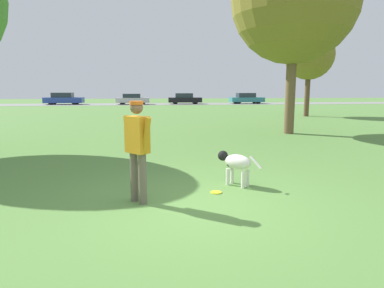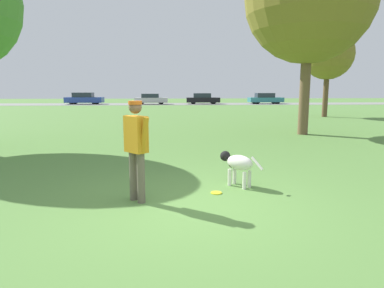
{
  "view_description": "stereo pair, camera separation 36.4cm",
  "coord_description": "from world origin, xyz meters",
  "px_view_note": "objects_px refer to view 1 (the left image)",
  "views": [
    {
      "loc": [
        -0.65,
        -5.21,
        1.87
      ],
      "look_at": [
        0.11,
        0.69,
        0.9
      ],
      "focal_mm": 32.0,
      "sensor_mm": 36.0,
      "label": 1
    },
    {
      "loc": [
        -0.28,
        -5.24,
        1.87
      ],
      "look_at": [
        0.11,
        0.69,
        0.9
      ],
      "focal_mm": 32.0,
      "sensor_mm": 36.0,
      "label": 2
    }
  ],
  "objects_px": {
    "frisbee": "(216,192)",
    "tree_far_right": "(309,55)",
    "tree_near_right": "(295,0)",
    "dog": "(236,163)",
    "parked_car_teal": "(246,98)",
    "parked_car_blue": "(64,99)",
    "parked_car_silver": "(133,99)",
    "person": "(137,144)",
    "parked_car_black": "(185,99)"
  },
  "relations": [
    {
      "from": "parked_car_black",
      "to": "person",
      "type": "bearing_deg",
      "value": -94.86
    },
    {
      "from": "person",
      "to": "frisbee",
      "type": "height_order",
      "value": "person"
    },
    {
      "from": "person",
      "to": "tree_far_right",
      "type": "relative_size",
      "value": 0.29
    },
    {
      "from": "tree_near_right",
      "to": "parked_car_blue",
      "type": "xyz_separation_m",
      "value": [
        -15.71,
        28.59,
        -4.65
      ]
    },
    {
      "from": "tree_far_right",
      "to": "parked_car_teal",
      "type": "xyz_separation_m",
      "value": [
        1.5,
        19.57,
        -3.4
      ]
    },
    {
      "from": "parked_car_silver",
      "to": "tree_far_right",
      "type": "bearing_deg",
      "value": -57.03
    },
    {
      "from": "parked_car_teal",
      "to": "parked_car_black",
      "type": "bearing_deg",
      "value": 177.9
    },
    {
      "from": "tree_near_right",
      "to": "parked_car_blue",
      "type": "distance_m",
      "value": 32.95
    },
    {
      "from": "dog",
      "to": "parked_car_black",
      "type": "relative_size",
      "value": 0.2
    },
    {
      "from": "tree_far_right",
      "to": "parked_car_blue",
      "type": "relative_size",
      "value": 1.29
    },
    {
      "from": "tree_near_right",
      "to": "parked_car_teal",
      "type": "distance_m",
      "value": 29.19
    },
    {
      "from": "parked_car_blue",
      "to": "frisbee",
      "type": "bearing_deg",
      "value": -72.53
    },
    {
      "from": "frisbee",
      "to": "tree_far_right",
      "type": "xyz_separation_m",
      "value": [
        9.52,
        16.32,
        4.04
      ]
    },
    {
      "from": "person",
      "to": "parked_car_black",
      "type": "relative_size",
      "value": 0.41
    },
    {
      "from": "tree_far_right",
      "to": "tree_near_right",
      "type": "distance_m",
      "value": 9.9
    },
    {
      "from": "dog",
      "to": "person",
      "type": "bearing_deg",
      "value": 71.46
    },
    {
      "from": "person",
      "to": "parked_car_teal",
      "type": "height_order",
      "value": "person"
    },
    {
      "from": "parked_car_silver",
      "to": "parked_car_teal",
      "type": "bearing_deg",
      "value": 1.15
    },
    {
      "from": "parked_car_blue",
      "to": "parked_car_black",
      "type": "height_order",
      "value": "parked_car_blue"
    },
    {
      "from": "person",
      "to": "parked_car_blue",
      "type": "height_order",
      "value": "person"
    },
    {
      "from": "dog",
      "to": "tree_near_right",
      "type": "bearing_deg",
      "value": -71.57
    },
    {
      "from": "dog",
      "to": "parked_car_blue",
      "type": "relative_size",
      "value": 0.18
    },
    {
      "from": "tree_far_right",
      "to": "parked_car_teal",
      "type": "height_order",
      "value": "tree_far_right"
    },
    {
      "from": "frisbee",
      "to": "tree_far_right",
      "type": "relative_size",
      "value": 0.04
    },
    {
      "from": "tree_near_right",
      "to": "frisbee",
      "type": "bearing_deg",
      "value": -120.9
    },
    {
      "from": "dog",
      "to": "tree_near_right",
      "type": "distance_m",
      "value": 9.76
    },
    {
      "from": "dog",
      "to": "frisbee",
      "type": "relative_size",
      "value": 3.97
    },
    {
      "from": "person",
      "to": "parked_car_blue",
      "type": "relative_size",
      "value": 0.38
    },
    {
      "from": "dog",
      "to": "tree_near_right",
      "type": "relative_size",
      "value": 0.1
    },
    {
      "from": "frisbee",
      "to": "parked_car_silver",
      "type": "bearing_deg",
      "value": 94.8
    },
    {
      "from": "dog",
      "to": "parked_car_silver",
      "type": "xyz_separation_m",
      "value": [
        -3.45,
        35.16,
        0.18
      ]
    },
    {
      "from": "parked_car_silver",
      "to": "dog",
      "type": "bearing_deg",
      "value": -84.37
    },
    {
      "from": "tree_far_right",
      "to": "person",
      "type": "bearing_deg",
      "value": -123.18
    },
    {
      "from": "tree_near_right",
      "to": "parked_car_silver",
      "type": "height_order",
      "value": "tree_near_right"
    },
    {
      "from": "tree_far_right",
      "to": "parked_car_silver",
      "type": "bearing_deg",
      "value": 122.95
    },
    {
      "from": "frisbee",
      "to": "parked_car_silver",
      "type": "distance_m",
      "value": 35.74
    },
    {
      "from": "parked_car_black",
      "to": "parked_car_silver",
      "type": "bearing_deg",
      "value": -174.49
    },
    {
      "from": "person",
      "to": "parked_car_silver",
      "type": "relative_size",
      "value": 0.43
    },
    {
      "from": "parked_car_blue",
      "to": "person",
      "type": "bearing_deg",
      "value": -74.67
    },
    {
      "from": "parked_car_silver",
      "to": "frisbee",
      "type": "bearing_deg",
      "value": -85.18
    },
    {
      "from": "frisbee",
      "to": "parked_car_black",
      "type": "distance_m",
      "value": 36.1
    },
    {
      "from": "person",
      "to": "parked_car_black",
      "type": "bearing_deg",
      "value": 131.33
    },
    {
      "from": "person",
      "to": "parked_car_silver",
      "type": "height_order",
      "value": "person"
    },
    {
      "from": "dog",
      "to": "tree_far_right",
      "type": "xyz_separation_m",
      "value": [
        9.05,
        15.87,
        3.61
      ]
    },
    {
      "from": "parked_car_silver",
      "to": "parked_car_teal",
      "type": "distance_m",
      "value": 14.01
    },
    {
      "from": "parked_car_black",
      "to": "frisbee",
      "type": "bearing_deg",
      "value": -92.76
    },
    {
      "from": "person",
      "to": "tree_far_right",
      "type": "bearing_deg",
      "value": 105.45
    },
    {
      "from": "tree_near_right",
      "to": "parked_car_black",
      "type": "height_order",
      "value": "tree_near_right"
    },
    {
      "from": "tree_near_right",
      "to": "parked_car_teal",
      "type": "bearing_deg",
      "value": 77.25
    },
    {
      "from": "tree_far_right",
      "to": "tree_near_right",
      "type": "relative_size",
      "value": 0.73
    }
  ]
}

